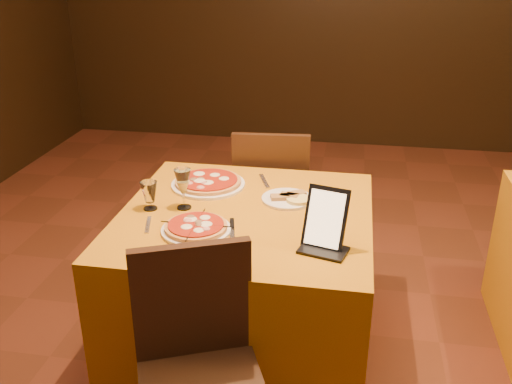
% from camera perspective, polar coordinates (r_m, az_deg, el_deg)
% --- Properties ---
extents(main_table, '(1.10, 1.10, 0.75)m').
position_cam_1_polar(main_table, '(2.70, -0.98, -9.23)').
color(main_table, '#B6710B').
rests_on(main_table, floor).
extents(chair_main_far, '(0.48, 0.48, 0.91)m').
position_cam_1_polar(chair_main_far, '(3.38, 1.65, -0.60)').
color(chair_main_far, black).
rests_on(chair_main_far, floor).
extents(pizza_near, '(0.29, 0.29, 0.03)m').
position_cam_1_polar(pizza_near, '(2.36, -6.02, -3.62)').
color(pizza_near, white).
rests_on(pizza_near, main_table).
extents(pizza_far, '(0.36, 0.36, 0.03)m').
position_cam_1_polar(pizza_far, '(2.79, -4.81, 0.91)').
color(pizza_far, white).
rests_on(pizza_far, main_table).
extents(cutlet_dish, '(0.23, 0.23, 0.03)m').
position_cam_1_polar(cutlet_dish, '(2.63, 3.12, -0.59)').
color(cutlet_dish, white).
rests_on(cutlet_dish, main_table).
extents(wine_glass, '(0.08, 0.08, 0.19)m').
position_cam_1_polar(wine_glass, '(2.54, -7.29, 0.34)').
color(wine_glass, '#F0EF88').
rests_on(wine_glass, main_table).
extents(water_glass, '(0.07, 0.07, 0.13)m').
position_cam_1_polar(water_glass, '(2.56, -10.60, -0.36)').
color(water_glass, white).
rests_on(water_glass, main_table).
extents(tablet, '(0.18, 0.14, 0.23)m').
position_cam_1_polar(tablet, '(2.21, 6.97, -2.60)').
color(tablet, black).
rests_on(tablet, main_table).
extents(knife, '(0.07, 0.24, 0.01)m').
position_cam_1_polar(knife, '(2.33, -2.38, -4.25)').
color(knife, silver).
rests_on(knife, main_table).
extents(fork_near, '(0.06, 0.15, 0.01)m').
position_cam_1_polar(fork_near, '(2.44, -10.74, -3.24)').
color(fork_near, silver).
rests_on(fork_near, main_table).
extents(fork_far, '(0.08, 0.17, 0.01)m').
position_cam_1_polar(fork_far, '(2.84, 0.84, 1.10)').
color(fork_far, '#A6A7AD').
rests_on(fork_far, main_table).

